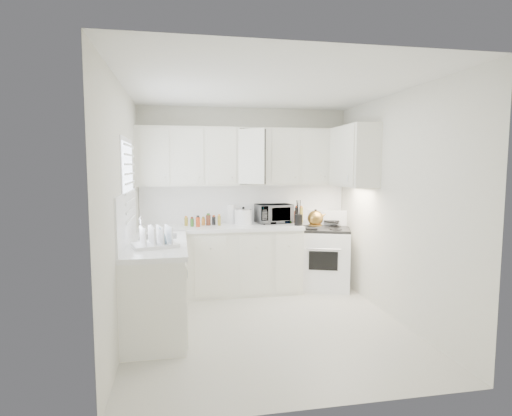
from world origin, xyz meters
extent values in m
plane|color=beige|center=(0.00, 0.00, 0.00)|extent=(3.20, 3.20, 0.00)
plane|color=white|center=(0.00, 0.00, 2.60)|extent=(3.20, 3.20, 0.00)
plane|color=silver|center=(0.00, 1.60, 1.30)|extent=(3.00, 0.00, 3.00)
plane|color=silver|center=(0.00, -1.60, 1.30)|extent=(3.00, 0.00, 3.00)
plane|color=silver|center=(-1.50, 0.00, 1.30)|extent=(0.00, 3.20, 3.20)
plane|color=silver|center=(1.50, 0.00, 1.30)|extent=(0.00, 3.20, 3.20)
cube|color=white|center=(-0.39, 1.29, 0.93)|extent=(2.24, 0.64, 0.05)
cube|color=white|center=(-1.19, 0.20, 0.93)|extent=(0.64, 1.62, 0.05)
cube|color=white|center=(0.00, 1.59, 1.23)|extent=(2.98, 0.02, 0.55)
cube|color=white|center=(-1.49, 0.20, 1.23)|extent=(0.02, 1.60, 0.55)
imported|color=gray|center=(0.40, 1.44, 1.12)|extent=(0.53, 0.34, 0.33)
cylinder|color=white|center=(-0.21, 1.52, 1.08)|extent=(0.12, 0.12, 0.27)
cylinder|color=olive|center=(-0.85, 1.42, 1.02)|extent=(0.06, 0.06, 0.13)
cylinder|color=#346521|center=(-0.78, 1.33, 1.02)|extent=(0.06, 0.06, 0.13)
cylinder|color=#AF3A17|center=(-0.70, 1.42, 1.02)|extent=(0.06, 0.06, 0.13)
cylinder|color=orange|center=(-0.62, 1.33, 1.02)|extent=(0.06, 0.06, 0.13)
cylinder|color=brown|center=(-0.55, 1.42, 1.02)|extent=(0.06, 0.06, 0.13)
cylinder|color=black|center=(-0.47, 1.33, 1.02)|extent=(0.06, 0.06, 0.13)
cylinder|color=olive|center=(-0.40, 1.42, 1.02)|extent=(0.06, 0.06, 0.13)
cylinder|color=#AF3A17|center=(0.58, 1.46, 1.05)|extent=(0.06, 0.06, 0.19)
cylinder|color=orange|center=(0.64, 1.40, 1.05)|extent=(0.06, 0.06, 0.19)
cylinder|color=brown|center=(0.69, 1.46, 1.05)|extent=(0.06, 0.06, 0.19)
cylinder|color=black|center=(0.74, 1.40, 1.05)|extent=(0.06, 0.06, 0.19)
cylinder|color=olive|center=(0.80, 1.46, 1.05)|extent=(0.06, 0.06, 0.19)
camera|label=1|loc=(-0.94, -4.32, 1.77)|focal=28.87mm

